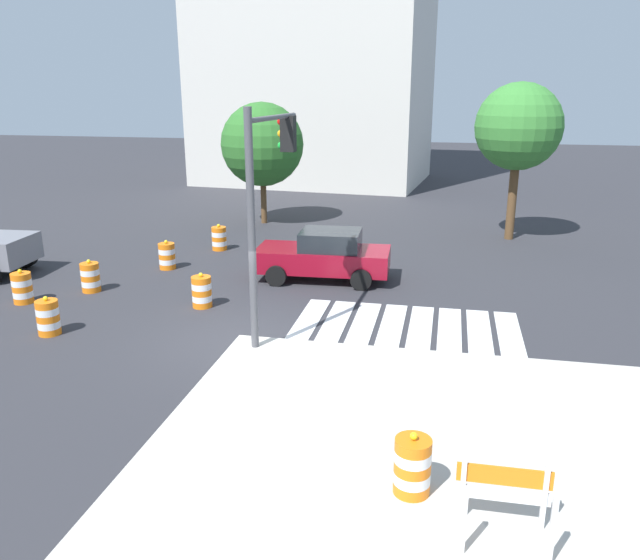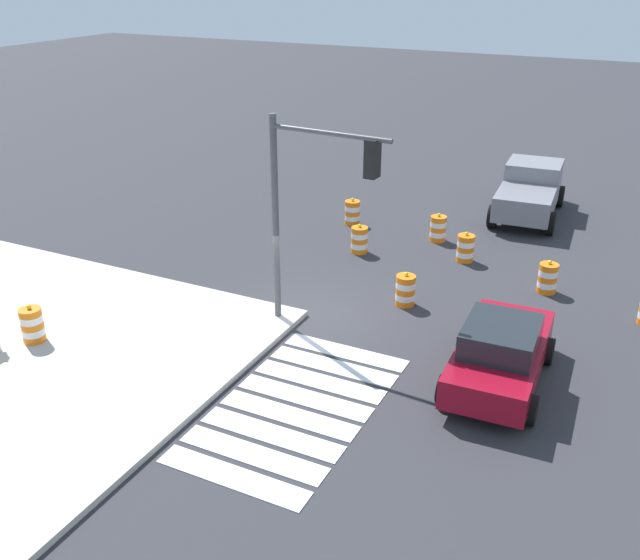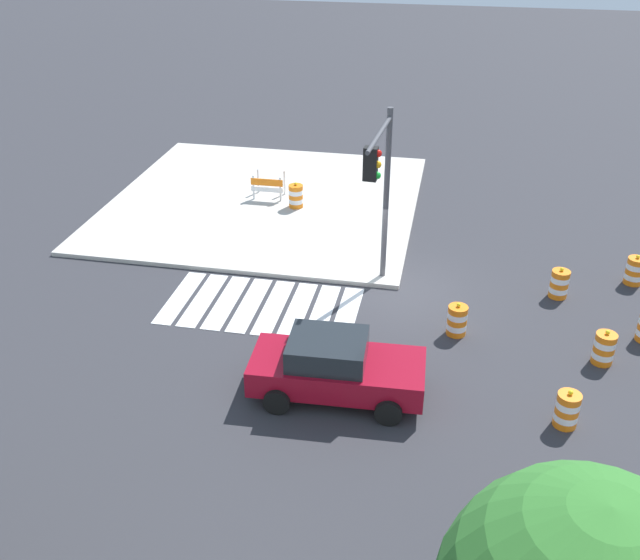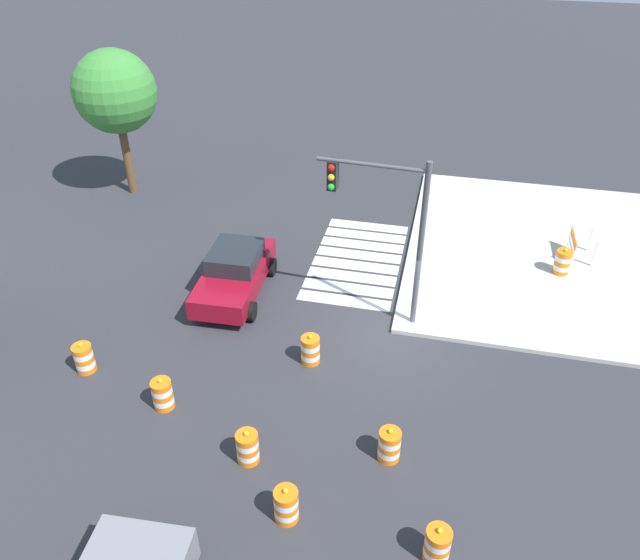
% 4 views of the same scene
% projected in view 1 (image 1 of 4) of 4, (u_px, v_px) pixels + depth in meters
% --- Properties ---
extents(ground_plane, '(120.00, 120.00, 0.00)m').
position_uv_depth(ground_plane, '(240.00, 341.00, 15.62)').
color(ground_plane, '#2D2D33').
extents(sidewalk_corner, '(12.00, 12.00, 0.15)m').
position_uv_depth(sidewalk_corner, '(509.00, 530.00, 8.83)').
color(sidewalk_corner, '#BCB7AD').
rests_on(sidewalk_corner, ground).
extents(crosswalk_stripes, '(5.85, 3.20, 0.02)m').
position_uv_depth(crosswalk_stripes, '(406.00, 326.00, 16.53)').
color(crosswalk_stripes, silver).
rests_on(crosswalk_stripes, ground).
extents(sports_car, '(4.38, 2.28, 1.63)m').
position_uv_depth(sports_car, '(325.00, 255.00, 20.36)').
color(sports_car, maroon).
rests_on(sports_car, ground).
extents(traffic_barrel_near_corner, '(0.56, 0.56, 1.02)m').
position_uv_depth(traffic_barrel_near_corner, '(48.00, 317.00, 15.90)').
color(traffic_barrel_near_corner, orange).
rests_on(traffic_barrel_near_corner, ground).
extents(traffic_barrel_crosswalk_end, '(0.56, 0.56, 1.02)m').
position_uv_depth(traffic_barrel_crosswalk_end, '(90.00, 277.00, 19.24)').
color(traffic_barrel_crosswalk_end, orange).
rests_on(traffic_barrel_crosswalk_end, ground).
extents(traffic_barrel_median_near, '(0.56, 0.56, 1.02)m').
position_uv_depth(traffic_barrel_median_near, '(219.00, 238.00, 24.16)').
color(traffic_barrel_median_near, orange).
rests_on(traffic_barrel_median_near, ground).
extents(traffic_barrel_median_far, '(0.56, 0.56, 1.02)m').
position_uv_depth(traffic_barrel_median_far, '(22.00, 288.00, 18.23)').
color(traffic_barrel_median_far, orange).
rests_on(traffic_barrel_median_far, ground).
extents(traffic_barrel_far_curb, '(0.56, 0.56, 1.02)m').
position_uv_depth(traffic_barrel_far_curb, '(167.00, 256.00, 21.66)').
color(traffic_barrel_far_curb, orange).
rests_on(traffic_barrel_far_curb, ground).
extents(traffic_barrel_opposite_curb, '(0.56, 0.56, 1.02)m').
position_uv_depth(traffic_barrel_opposite_curb, '(202.00, 292.00, 17.89)').
color(traffic_barrel_opposite_curb, orange).
rests_on(traffic_barrel_opposite_curb, ground).
extents(traffic_barrel_on_sidewalk, '(0.56, 0.56, 1.02)m').
position_uv_depth(traffic_barrel_on_sidewalk, '(412.00, 466.00, 9.41)').
color(traffic_barrel_on_sidewalk, orange).
rests_on(traffic_barrel_on_sidewalk, sidewalk_corner).
extents(construction_barricade, '(1.30, 0.79, 1.00)m').
position_uv_depth(construction_barricade, '(504.00, 494.00, 8.57)').
color(construction_barricade, silver).
rests_on(construction_barricade, sidewalk_corner).
extents(traffic_light_pole, '(0.48, 3.29, 5.50)m').
position_uv_depth(traffic_light_pole, '(267.00, 181.00, 14.84)').
color(traffic_light_pole, '#4C4C51').
rests_on(traffic_light_pole, sidewalk_corner).
extents(street_tree_streetside_near, '(3.42, 3.42, 6.26)m').
position_uv_depth(street_tree_streetside_near, '(519.00, 127.00, 24.74)').
color(street_tree_streetside_near, brown).
rests_on(street_tree_streetside_near, ground).
extents(street_tree_streetside_mid, '(3.71, 3.71, 5.43)m').
position_uv_depth(street_tree_streetside_mid, '(262.00, 145.00, 28.07)').
color(street_tree_streetside_mid, brown).
rests_on(street_tree_streetside_mid, ground).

